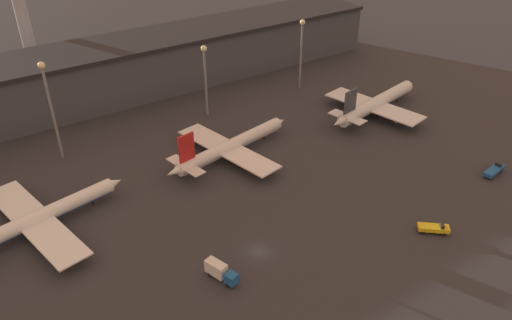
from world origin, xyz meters
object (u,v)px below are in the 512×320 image
airplane_2 (376,104)px  service_vehicle_1 (220,271)px  airplane_0 (39,218)px  control_tower (21,11)px  service_vehicle_3 (434,228)px  service_vehicle_4 (494,170)px  airplane_1 (230,146)px

airplane_2 → service_vehicle_1: size_ratio=5.95×
airplane_0 → control_tower: bearing=65.9°
service_vehicle_3 → service_vehicle_4: bearing=53.4°
airplane_1 → service_vehicle_1: (-26.20, -37.72, -1.07)m
service_vehicle_1 → service_vehicle_3: 47.15m
airplane_0 → airplane_1: airplane_0 is taller
airplane_2 → control_tower: control_tower is taller
airplane_0 → airplane_2: airplane_0 is taller
service_vehicle_1 → service_vehicle_3: (44.86, -14.48, -0.76)m
airplane_0 → airplane_2: size_ratio=0.91×
airplane_0 → service_vehicle_3: bearing=-46.2°
service_vehicle_3 → service_vehicle_1: bearing=-155.5°
service_vehicle_1 → airplane_0: bearing=-162.3°
airplane_0 → service_vehicle_3: airplane_0 is taller
service_vehicle_1 → service_vehicle_4: (76.52, -8.32, -0.77)m
airplane_0 → control_tower: control_tower is taller
service_vehicle_3 → service_vehicle_4: size_ratio=0.81×
control_tower → airplane_1: bearing=-72.8°
service_vehicle_1 → service_vehicle_3: service_vehicle_1 is taller
service_vehicle_3 → control_tower: control_tower is taller
airplane_0 → service_vehicle_3: (68.98, -49.60, -1.82)m
airplane_2 → airplane_0: bearing=168.6°
airplane_1 → airplane_0: bearing=172.5°
service_vehicle_3 → control_tower: size_ratio=0.16×
airplane_2 → service_vehicle_3: bearing=-134.5°
airplane_1 → airplane_2: (51.03, -4.31, 0.54)m
airplane_1 → airplane_2: airplane_2 is taller
service_vehicle_4 → airplane_0: bearing=148.7°
airplane_1 → service_vehicle_3: airplane_1 is taller
service_vehicle_3 → control_tower: bearing=150.5°
airplane_0 → service_vehicle_4: bearing=-33.8°
service_vehicle_1 → service_vehicle_4: service_vehicle_1 is taller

